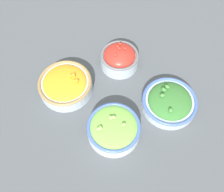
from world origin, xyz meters
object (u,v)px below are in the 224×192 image
at_px(bowl_squash, 65,85).
at_px(bowl_cherry_tomatoes, 120,58).
at_px(bowl_broccoli, 169,102).
at_px(bowl_lettuce, 114,129).

relative_size(bowl_squash, bowl_cherry_tomatoes, 1.33).
xyz_separation_m(bowl_broccoli, bowl_squash, (-0.33, 0.16, 0.01)).
distance_m(bowl_squash, bowl_lettuce, 0.24).
bearing_deg(bowl_lettuce, bowl_squash, 119.43).
height_order(bowl_lettuce, bowl_cherry_tomatoes, bowl_cherry_tomatoes).
distance_m(bowl_broccoli, bowl_cherry_tomatoes, 0.25).
relative_size(bowl_broccoli, bowl_lettuce, 1.10).
distance_m(bowl_squash, bowl_cherry_tomatoes, 0.23).
relative_size(bowl_broccoli, bowl_cherry_tomatoes, 1.33).
bearing_deg(bowl_broccoli, bowl_squash, 153.79).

